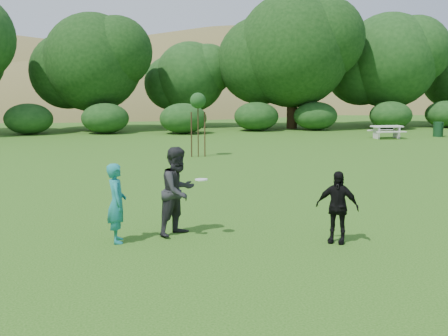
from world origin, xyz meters
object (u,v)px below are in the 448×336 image
at_px(player_grey, 178,191).
at_px(player_black, 337,207).
at_px(trash_can_near, 438,129).
at_px(player_teal, 117,203).
at_px(sapling, 198,102).
at_px(picnic_table, 387,130).

xyz_separation_m(player_grey, player_black, (3.12, -1.25, -0.21)).
relative_size(player_grey, trash_can_near, 2.13).
height_order(player_black, trash_can_near, player_black).
xyz_separation_m(player_teal, sapling, (3.69, 13.16, 1.59)).
bearing_deg(sapling, player_grey, -100.53).
bearing_deg(player_black, sapling, 126.76).
height_order(player_teal, player_grey, player_grey).
relative_size(player_grey, sapling, 0.67).
bearing_deg(player_grey, trash_can_near, 5.23).
height_order(sapling, picnic_table, sapling).
distance_m(player_black, trash_can_near, 25.58).
height_order(player_grey, picnic_table, player_grey).
distance_m(sapling, picnic_table, 13.79).
bearing_deg(picnic_table, trash_can_near, 7.19).
xyz_separation_m(trash_can_near, picnic_table, (-3.66, -0.46, 0.07)).
height_order(player_teal, picnic_table, player_teal).
xyz_separation_m(player_black, trash_can_near, (15.17, 20.60, -0.30)).
height_order(player_teal, trash_can_near, player_teal).
bearing_deg(sapling, player_black, -86.99).
distance_m(player_black, picnic_table, 23.19).
relative_size(player_teal, trash_can_near, 1.83).
bearing_deg(player_teal, picnic_table, -42.77).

